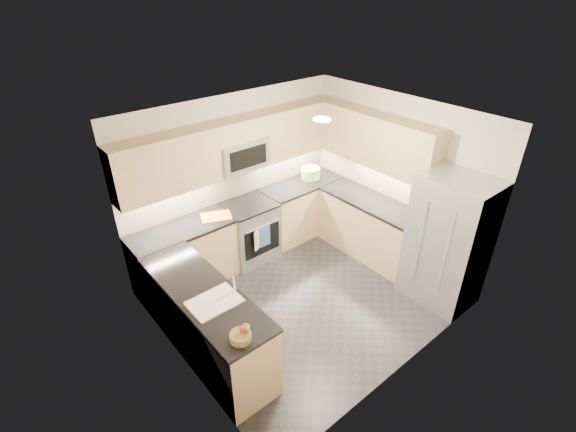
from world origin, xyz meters
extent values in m
cube|color=#242429|center=(0.00, 0.00, 0.00)|extent=(3.60, 3.20, 0.00)
cube|color=beige|center=(0.00, 0.00, 2.50)|extent=(3.60, 3.20, 0.02)
cube|color=beige|center=(0.00, 1.60, 1.25)|extent=(3.60, 0.02, 2.50)
cube|color=beige|center=(0.00, -1.60, 1.25)|extent=(3.60, 0.02, 2.50)
cube|color=beige|center=(-1.80, 0.00, 1.25)|extent=(0.02, 3.20, 2.50)
cube|color=beige|center=(1.80, 0.00, 1.25)|extent=(0.02, 3.20, 2.50)
cube|color=tan|center=(-1.09, 1.30, 0.45)|extent=(1.42, 0.60, 0.90)
cube|color=tan|center=(1.09, 1.30, 0.45)|extent=(1.42, 0.60, 0.90)
cube|color=tan|center=(1.50, 0.15, 0.45)|extent=(0.60, 1.70, 0.90)
cube|color=tan|center=(-1.50, 0.00, 0.45)|extent=(0.60, 2.00, 0.90)
cube|color=black|center=(-1.09, 1.30, 0.92)|extent=(1.42, 0.63, 0.04)
cube|color=black|center=(1.09, 1.30, 0.92)|extent=(1.42, 0.63, 0.04)
cube|color=black|center=(1.50, 0.15, 0.92)|extent=(0.63, 1.70, 0.04)
cube|color=black|center=(-1.50, 0.00, 0.92)|extent=(0.63, 2.00, 0.04)
cube|color=tan|center=(0.00, 1.43, 1.83)|extent=(3.60, 0.35, 0.75)
cube|color=tan|center=(1.62, 0.28, 1.83)|extent=(0.35, 1.95, 0.75)
cube|color=tan|center=(0.00, 1.60, 1.20)|extent=(3.60, 0.01, 0.51)
cube|color=tan|center=(1.80, 0.45, 1.20)|extent=(0.01, 2.30, 0.51)
cube|color=#96989D|center=(0.00, 1.28, 0.46)|extent=(0.76, 0.65, 0.91)
cube|color=black|center=(0.00, 1.28, 0.92)|extent=(0.76, 0.65, 0.03)
cube|color=black|center=(0.00, 0.95, 0.45)|extent=(0.62, 0.02, 0.45)
cylinder|color=#B2B5BA|center=(0.00, 0.93, 0.72)|extent=(0.60, 0.02, 0.02)
cube|color=#96999E|center=(0.00, 1.40, 1.70)|extent=(0.76, 0.40, 0.40)
cube|color=black|center=(0.00, 1.20, 1.70)|extent=(0.60, 0.01, 0.28)
cube|color=#ABADB3|center=(1.45, -1.15, 0.90)|extent=(0.70, 0.90, 1.80)
cylinder|color=#B2B5BA|center=(1.08, -1.33, 0.95)|extent=(0.02, 0.02, 1.20)
cylinder|color=#B2B5BA|center=(1.08, -0.97, 0.95)|extent=(0.02, 0.02, 1.20)
cube|color=white|center=(-1.50, -0.25, 0.88)|extent=(0.52, 0.38, 0.16)
cylinder|color=silver|center=(-1.24, -0.25, 1.08)|extent=(0.03, 0.03, 0.28)
cylinder|color=#79BF52|center=(1.32, 1.34, 1.03)|extent=(0.33, 0.33, 0.18)
cube|color=#C57A12|center=(-0.56, 1.25, 0.95)|extent=(0.49, 0.43, 0.01)
cylinder|color=olive|center=(-1.57, -0.84, 0.98)|extent=(0.22, 0.22, 0.08)
sphere|color=red|center=(-1.54, -0.84, 1.05)|extent=(0.06, 0.06, 0.06)
sphere|color=#59A848|center=(-1.51, -0.84, 1.05)|extent=(0.07, 0.07, 0.07)
cube|color=silver|center=(-0.11, 0.91, 0.55)|extent=(0.17, 0.08, 0.33)
cube|color=#365995|center=(0.02, 0.91, 0.55)|extent=(0.18, 0.02, 0.34)
sphere|color=red|center=(-1.51, -0.84, 1.05)|extent=(0.08, 0.08, 0.08)
camera|label=1|loc=(-3.01, -3.25, 3.92)|focal=26.00mm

